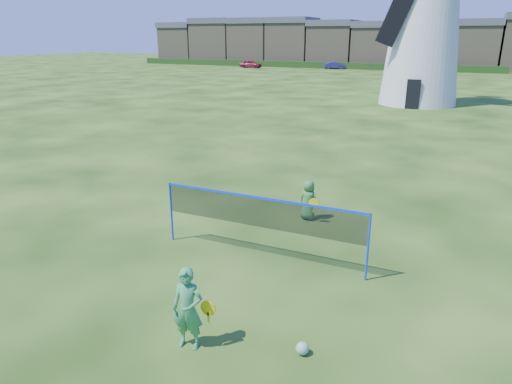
{
  "coord_description": "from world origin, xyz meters",
  "views": [
    {
      "loc": [
        4.53,
        -8.89,
        5.03
      ],
      "look_at": [
        0.2,
        0.5,
        1.5
      ],
      "focal_mm": 32.17,
      "sensor_mm": 36.0,
      "label": 1
    }
  ],
  "objects": [
    {
      "name": "terraced_houses",
      "position": [
        -18.88,
        72.0,
        3.92
      ],
      "size": [
        66.96,
        8.4,
        8.22
      ],
      "color": "gray",
      "rests_on": "ground"
    },
    {
      "name": "ground",
      "position": [
        0.0,
        0.0,
        0.0
      ],
      "size": [
        220.0,
        220.0,
        0.0
      ],
      "primitive_type": "plane",
      "color": "black",
      "rests_on": "ground"
    },
    {
      "name": "player_boy",
      "position": [
        0.74,
        2.93,
        0.58
      ],
      "size": [
        0.67,
        0.46,
        1.16
      ],
      "rotation": [
        0.0,
        0.0,
        2.97
      ],
      "color": "#418640",
      "rests_on": "ground"
    },
    {
      "name": "player_girl",
      "position": [
        0.75,
        -3.39,
        0.73
      ],
      "size": [
        0.71,
        0.44,
        1.47
      ],
      "rotation": [
        0.0,
        0.0,
        0.17
      ],
      "color": "#3D9956",
      "rests_on": "ground"
    },
    {
      "name": "car_right",
      "position": [
        -15.83,
        65.39,
        0.55
      ],
      "size": [
        3.55,
        2.31,
        1.1
      ],
      "primitive_type": "imported",
      "rotation": [
        0.0,
        0.0,
        1.94
      ],
      "color": "navy",
      "rests_on": "ground"
    },
    {
      "name": "windmill",
      "position": [
        0.79,
        28.98,
        6.03
      ],
      "size": [
        13.69,
        5.74,
        17.92
      ],
      "color": "white",
      "rests_on": "ground"
    },
    {
      "name": "play_ball",
      "position": [
        2.56,
        -2.79,
        0.11
      ],
      "size": [
        0.22,
        0.22,
        0.22
      ],
      "primitive_type": "sphere",
      "color": "green",
      "rests_on": "ground"
    },
    {
      "name": "badminton_net",
      "position": [
        0.5,
        0.11,
        1.14
      ],
      "size": [
        5.05,
        0.05,
        1.55
      ],
      "color": "blue",
      "rests_on": "ground"
    },
    {
      "name": "hedge",
      "position": [
        -22.0,
        66.0,
        0.5
      ],
      "size": [
        62.0,
        0.8,
        1.0
      ],
      "primitive_type": "cube",
      "color": "#193814",
      "rests_on": "ground"
    },
    {
      "name": "car_left",
      "position": [
        -29.19,
        62.14,
        0.63
      ],
      "size": [
        3.72,
        1.6,
        1.25
      ],
      "primitive_type": "imported",
      "rotation": [
        0.0,
        0.0,
        1.6
      ],
      "color": "maroon",
      "rests_on": "ground"
    }
  ]
}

